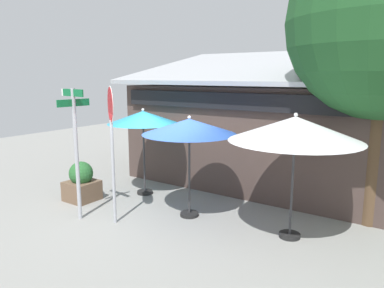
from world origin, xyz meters
The scene contains 8 objects.
ground_plane centered at (0.00, 0.00, -0.05)m, with size 28.00×28.00×0.10m, color gray.
cafe_building centered at (0.79, 4.57, 1.60)m, with size 8.13×5.28×4.18m.
street_sign_post centered at (-1.40, -1.07, 1.83)m, with size 0.85×0.79×3.03m.
stop_sign centered at (-0.53, -0.78, 2.17)m, with size 0.66×0.47×3.09m.
patio_umbrella_teal_left centered at (-1.36, 1.16, 2.15)m, with size 1.95×1.95×2.42m.
patio_umbrella_royal_blue_center centered at (0.63, 0.51, 2.14)m, with size 2.18×2.18×2.41m.
patio_umbrella_ivory_right centered at (3.02, 0.73, 2.26)m, with size 2.64×2.64×2.59m.
sidewalk_planter centered at (-2.39, -0.20, 0.48)m, with size 0.77×0.77×1.06m.
Camera 1 is at (5.36, -6.25, 3.31)m, focal length 34.12 mm.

